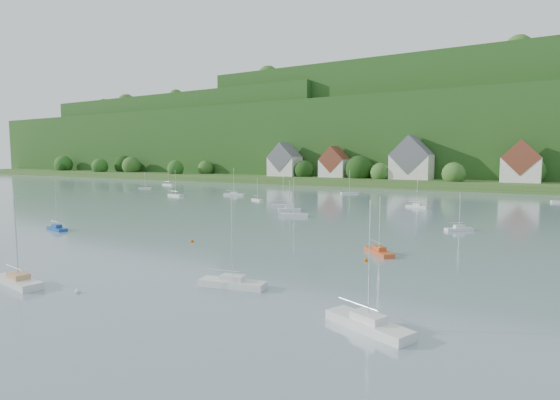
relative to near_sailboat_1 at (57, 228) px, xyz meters
name	(u,v)px	position (x,y,z in m)	size (l,w,h in m)	color
far_shore_strip	(407,181)	(15.81, 154.11, 1.10)	(600.00, 60.00, 3.00)	#2E4F1D
forested_ridge	(442,138)	(16.20, 222.68, 22.48)	(620.00, 181.22, 69.89)	#174215
village_building_0	(285,162)	(-39.19, 141.11, 9.11)	(14.00, 10.40, 16.00)	beige
village_building_1	(334,164)	(-14.19, 143.11, 8.35)	(12.00, 9.36, 14.00)	beige
village_building_2	(411,161)	(20.81, 142.11, 9.87)	(16.00, 11.44, 18.00)	beige
village_building_3	(521,165)	(60.81, 140.11, 9.03)	(13.00, 10.40, 15.50)	beige
near_sailboat_1	(57,228)	(0.00, 0.00, 0.00)	(5.33, 2.38, 6.95)	navy
near_sailboat_2	(19,280)	(27.09, -21.14, 0.06)	(6.94, 2.83, 9.10)	silver
near_sailboat_3	(232,282)	(45.10, -11.03, 0.05)	(6.69, 3.11, 8.71)	silver
near_sailboat_4	(368,323)	(59.75, -14.38, 0.07)	(7.12, 4.36, 9.31)	silver
near_sailboat_5	(379,251)	(52.23, 10.06, 0.01)	(4.99, 4.89, 7.37)	#C14B21
mooring_buoy_1	(78,293)	(34.19, -19.76, -0.40)	(0.49, 0.49, 0.49)	silver
mooring_buoy_2	(366,261)	(52.18, 5.49, -0.40)	(0.45, 0.45, 0.45)	#DE4E02
mooring_buoy_3	(192,242)	(26.48, 3.86, -0.40)	(0.49, 0.49, 0.49)	#DE4E02
far_sailboat_cluster	(380,202)	(31.60, 71.04, -0.04)	(197.30, 65.61, 8.71)	silver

